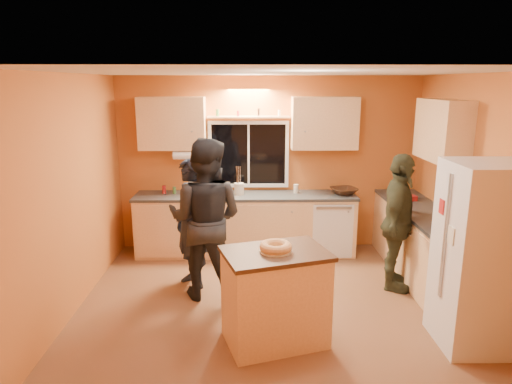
{
  "coord_description": "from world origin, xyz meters",
  "views": [
    {
      "loc": [
        -0.32,
        -4.79,
        2.5
      ],
      "look_at": [
        -0.22,
        0.4,
        1.25
      ],
      "focal_mm": 32.0,
      "sensor_mm": 36.0,
      "label": 1
    }
  ],
  "objects_px": {
    "refrigerator": "(482,257)",
    "island": "(275,296)",
    "person_left": "(191,224)",
    "person_center": "(206,219)",
    "person_right": "(398,223)"
  },
  "relations": [
    {
      "from": "refrigerator",
      "to": "island",
      "type": "height_order",
      "value": "refrigerator"
    },
    {
      "from": "person_left",
      "to": "person_center",
      "type": "distance_m",
      "value": 0.37
    },
    {
      "from": "refrigerator",
      "to": "person_right",
      "type": "relative_size",
      "value": 1.07
    },
    {
      "from": "refrigerator",
      "to": "island",
      "type": "bearing_deg",
      "value": 178.06
    },
    {
      "from": "person_left",
      "to": "island",
      "type": "bearing_deg",
      "value": 3.45
    },
    {
      "from": "island",
      "to": "person_right",
      "type": "bearing_deg",
      "value": 20.53
    },
    {
      "from": "refrigerator",
      "to": "person_right",
      "type": "xyz_separation_m",
      "value": [
        -0.39,
        1.25,
        -0.06
      ]
    },
    {
      "from": "person_left",
      "to": "person_right",
      "type": "bearing_deg",
      "value": 54.47
    },
    {
      "from": "person_right",
      "to": "refrigerator",
      "type": "bearing_deg",
      "value": -138.79
    },
    {
      "from": "island",
      "to": "person_left",
      "type": "xyz_separation_m",
      "value": [
        -0.96,
        1.31,
        0.33
      ]
    },
    {
      "from": "island",
      "to": "refrigerator",
      "type": "bearing_deg",
      "value": -18.74
    },
    {
      "from": "island",
      "to": "person_right",
      "type": "relative_size",
      "value": 0.67
    },
    {
      "from": "refrigerator",
      "to": "island",
      "type": "distance_m",
      "value": 1.99
    },
    {
      "from": "island",
      "to": "person_center",
      "type": "height_order",
      "value": "person_center"
    },
    {
      "from": "person_center",
      "to": "person_right",
      "type": "bearing_deg",
      "value": -163.28
    }
  ]
}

